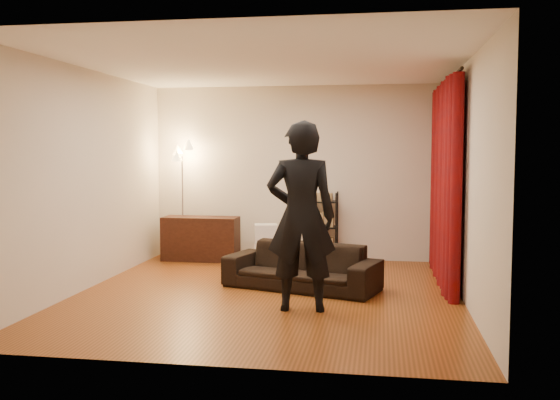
% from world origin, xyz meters
% --- Properties ---
extents(floor, '(5.00, 5.00, 0.00)m').
position_xyz_m(floor, '(0.00, 0.00, 0.00)').
color(floor, brown).
rests_on(floor, ground).
extents(ceiling, '(5.00, 5.00, 0.00)m').
position_xyz_m(ceiling, '(0.00, 0.00, 2.70)').
color(ceiling, white).
rests_on(ceiling, ground).
extents(wall_back, '(5.00, 0.00, 5.00)m').
position_xyz_m(wall_back, '(0.00, 2.50, 1.35)').
color(wall_back, beige).
rests_on(wall_back, ground).
extents(wall_front, '(5.00, 0.00, 5.00)m').
position_xyz_m(wall_front, '(0.00, -2.50, 1.35)').
color(wall_front, beige).
rests_on(wall_front, ground).
extents(wall_left, '(0.00, 5.00, 5.00)m').
position_xyz_m(wall_left, '(-2.25, 0.00, 1.35)').
color(wall_left, beige).
rests_on(wall_left, ground).
extents(wall_right, '(0.00, 5.00, 5.00)m').
position_xyz_m(wall_right, '(2.25, 0.00, 1.35)').
color(wall_right, beige).
rests_on(wall_right, ground).
extents(curtain_rod, '(0.04, 2.65, 0.04)m').
position_xyz_m(curtain_rod, '(2.15, 1.12, 2.58)').
color(curtain_rod, black).
rests_on(curtain_rod, wall_right).
extents(curtain, '(0.22, 2.65, 2.55)m').
position_xyz_m(curtain, '(2.13, 1.12, 1.28)').
color(curtain, '#690605').
rests_on(curtain, ground).
extents(sofa, '(2.02, 1.26, 0.55)m').
position_xyz_m(sofa, '(0.36, 0.37, 0.28)').
color(sofa, black).
rests_on(sofa, ground).
extents(person, '(0.79, 0.56, 2.01)m').
position_xyz_m(person, '(0.48, -0.66, 1.01)').
color(person, black).
rests_on(person, ground).
extents(media_cabinet, '(1.16, 0.44, 0.68)m').
position_xyz_m(media_cabinet, '(-1.43, 2.08, 0.34)').
color(media_cabinet, '#33170D').
rests_on(media_cabinet, ground).
extents(storage_boxes, '(0.40, 0.34, 0.58)m').
position_xyz_m(storage_boxes, '(-0.42, 2.12, 0.29)').
color(storage_boxes, silver).
rests_on(storage_boxes, ground).
extents(wire_shelf, '(0.54, 0.42, 1.07)m').
position_xyz_m(wire_shelf, '(0.41, 2.28, 0.53)').
color(wire_shelf, black).
rests_on(wire_shelf, ground).
extents(floor_lamp, '(0.36, 0.36, 1.81)m').
position_xyz_m(floor_lamp, '(-1.77, 2.23, 0.90)').
color(floor_lamp, silver).
rests_on(floor_lamp, ground).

